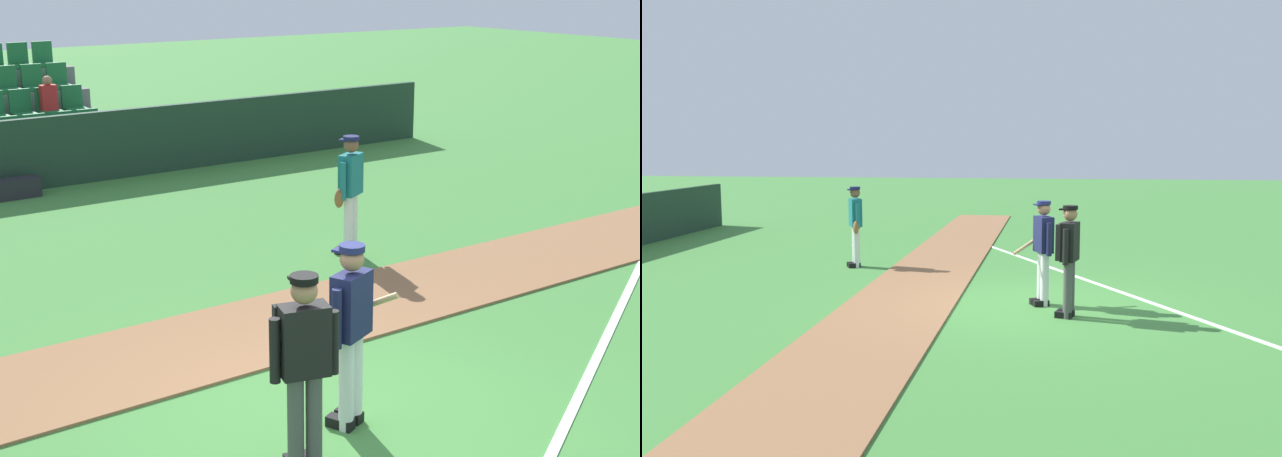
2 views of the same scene
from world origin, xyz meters
TOP-DOWN VIEW (x-y plane):
  - ground_plane at (0.00, 0.00)m, footprint 80.00×80.00m
  - infield_dirt_path at (0.00, 2.35)m, footprint 28.00×1.87m
  - foul_line_chalk at (3.00, -0.50)m, footprint 10.57×5.86m
  - batter_navy_jersey at (0.12, -0.03)m, footprint 0.75×0.69m
  - umpire_home_plate at (-0.66, -0.44)m, footprint 0.57×0.38m
  - runner_teal_jersey at (3.19, 4.09)m, footprint 0.65×0.42m

SIDE VIEW (x-z plane):
  - ground_plane at x=0.00m, z-range 0.00..0.00m
  - foul_line_chalk at x=3.00m, z-range 0.00..0.01m
  - infield_dirt_path at x=0.00m, z-range 0.00..0.03m
  - runner_teal_jersey at x=3.19m, z-range 0.08..1.84m
  - batter_navy_jersey at x=0.12m, z-range 0.09..1.85m
  - umpire_home_plate at x=-0.66m, z-range 0.12..1.88m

